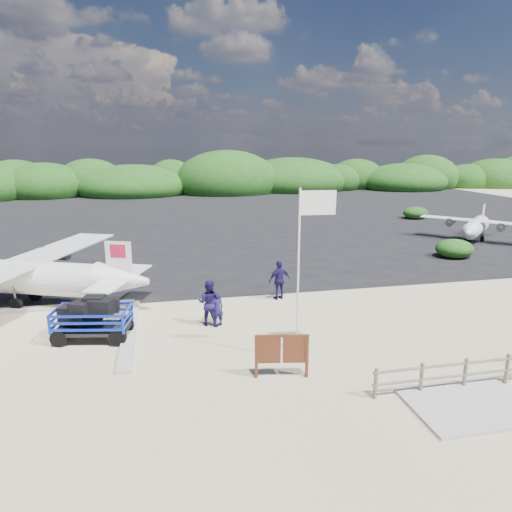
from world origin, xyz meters
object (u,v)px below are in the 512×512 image
Objects in this scene: crew_a at (217,309)px; crew_b at (209,303)px; aircraft_large at (298,218)px; flagpole at (296,359)px; signboard at (281,377)px; baggage_cart at (94,339)px; aircraft_small at (115,215)px; crew_c at (279,280)px.

crew_a is 0.43m from crew_b.
crew_a is at bearing 87.86° from aircraft_large.
signboard is (-0.85, -1.14, 0.00)m from flagpole.
signboard is 0.95× the size of crew_b.
aircraft_small is (-2.02, 32.43, 0.00)m from baggage_cart.
crew_a is at bearing 123.25° from flagpole.
flagpole is at bearing 148.70° from crew_b.
aircraft_small is at bearing -54.98° from crew_b.
crew_a is (-1.51, 4.73, 0.75)m from signboard.
aircraft_large reaches higher than crew_b.
aircraft_small is (-6.59, 31.89, -0.98)m from crew_b.
signboard is 0.27× the size of aircraft_small.
aircraft_large is at bearing -123.46° from crew_c.
aircraft_large is (11.83, 26.03, -0.98)m from crew_b.
flagpole reaches higher than aircraft_small.
crew_a reaches higher than signboard.
baggage_cart is at bearing 155.99° from flagpole.
flagpole reaches higher than baggage_cart.
signboard is 0.13× the size of aircraft_large.
crew_a is (4.89, 0.37, 0.75)m from baggage_cart.
baggage_cart is 7.75m from signboard.
crew_c is at bearing 31.10° from baggage_cart.
aircraft_small is (-8.42, 36.80, 0.00)m from signboard.
crew_b is at bearing 125.35° from flagpole.
crew_c is at bearing -122.07° from crew_b.
crew_a is 0.22× the size of aircraft_small.
flagpole is at bearing 61.75° from aircraft_small.
crew_b reaches higher than crew_a.
signboard is 1.24× the size of crew_a.
aircraft_small reaches higher than signboard.
baggage_cart is 31.23m from aircraft_large.
flagpole is at bearing 106.49° from crew_a.
crew_c is at bearing 80.83° from flagpole.
crew_a is 4.35m from crew_c.
crew_b reaches higher than crew_c.
flagpole is 6.48m from crew_c.
crew_a is at bearing 14.88° from baggage_cart.
baggage_cart is 1.55× the size of crew_b.
flagpole is 4.37m from crew_a.
crew_c is 0.29× the size of aircraft_small.
crew_b is (-1.83, 4.91, 0.98)m from signboard.
crew_a is 28.63m from aircraft_large.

